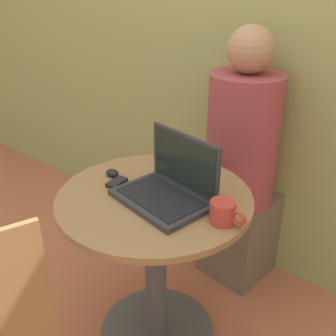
# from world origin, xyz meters

# --- Properties ---
(ground_plane) EXTENTS (12.00, 12.00, 0.00)m
(ground_plane) POSITION_xyz_m (0.00, 0.00, 0.00)
(ground_plane) COLOR #B26042
(back_wall) EXTENTS (7.00, 0.05, 2.60)m
(back_wall) POSITION_xyz_m (0.00, 0.77, 1.30)
(back_wall) COLOR #939956
(back_wall) RESTS_ON ground_plane
(round_table) EXTENTS (0.73, 0.73, 0.71)m
(round_table) POSITION_xyz_m (0.00, 0.00, 0.48)
(round_table) COLOR #4C4C51
(round_table) RESTS_ON ground_plane
(laptop) EXTENTS (0.38, 0.29, 0.23)m
(laptop) POSITION_xyz_m (0.06, 0.01, 0.76)
(laptop) COLOR #2D2D33
(laptop) RESTS_ON round_table
(cell_phone) EXTENTS (0.06, 0.09, 0.02)m
(cell_phone) POSITION_xyz_m (-0.17, -0.03, 0.72)
(cell_phone) COLOR black
(cell_phone) RESTS_ON round_table
(computer_mouse) EXTENTS (0.06, 0.04, 0.03)m
(computer_mouse) POSITION_xyz_m (-0.23, 0.01, 0.73)
(computer_mouse) COLOR black
(computer_mouse) RESTS_ON round_table
(coffee_cup) EXTENTS (0.13, 0.09, 0.08)m
(coffee_cup) POSITION_xyz_m (0.29, 0.01, 0.75)
(coffee_cup) COLOR #B2382D
(coffee_cup) RESTS_ON round_table
(person_seated) EXTENTS (0.36, 0.53, 1.27)m
(person_seated) POSITION_xyz_m (0.06, 0.61, 0.54)
(person_seated) COLOR brown
(person_seated) RESTS_ON ground_plane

